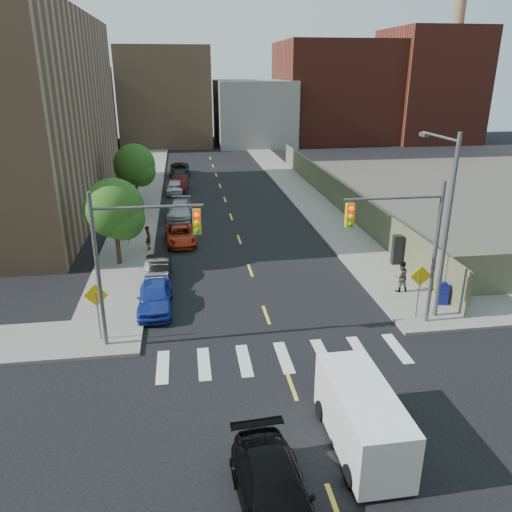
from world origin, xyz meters
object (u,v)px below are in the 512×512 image
object	(u,v)px
parked_car_black	(158,270)
parked_car_grey	(180,169)
parked_car_blue	(155,296)
pedestrian_west	(149,238)
parked_car_white	(175,187)
parked_car_maroon	(180,183)
cargo_van	(360,414)
payphone	(397,250)
pedestrian_east	(401,276)
parked_car_red	(180,235)
mailbox	(443,293)
parked_car_silver	(180,209)
black_sedan	(275,495)

from	to	relation	value
parked_car_black	parked_car_grey	distance (m)	31.26
parked_car_blue	pedestrian_west	bearing A→B (deg)	94.81
parked_car_white	parked_car_maroon	size ratio (longest dim) A/B	0.87
parked_car_black	parked_car_grey	size ratio (longest dim) A/B	0.80
parked_car_blue	parked_car_black	size ratio (longest dim) A/B	1.08
cargo_van	payphone	distance (m)	16.71
payphone	pedestrian_east	xyz separation A→B (m)	(-1.46, -3.95, -0.06)
parked_car_red	mailbox	distance (m)	18.03
parked_car_maroon	pedestrian_west	size ratio (longest dim) A/B	2.85
parked_car_silver	black_sedan	distance (m)	30.42
pedestrian_east	parked_car_grey	bearing A→B (deg)	-73.73
cargo_van	parked_car_red	bearing A→B (deg)	104.48
parked_car_grey	pedestrian_east	xyz separation A→B (m)	(11.84, -35.00, 0.33)
parked_car_red	black_sedan	world-z (taller)	black_sedan
parked_car_black	parked_car_maroon	xyz separation A→B (m)	(1.30, 23.12, 0.11)
black_sedan	parked_car_maroon	bearing A→B (deg)	89.54
cargo_van	parked_car_black	bearing A→B (deg)	114.88
black_sedan	payphone	xyz separation A→B (m)	(10.83, 17.30, 0.37)
parked_car_maroon	payphone	size ratio (longest dim) A/B	2.48
parked_car_red	payphone	world-z (taller)	payphone
pedestrian_west	payphone	bearing A→B (deg)	-117.21
parked_car_red	mailbox	bearing A→B (deg)	-47.00
black_sedan	parked_car_black	bearing A→B (deg)	98.45
parked_car_red	cargo_van	distance (m)	21.96
parked_car_black	cargo_van	xyz separation A→B (m)	(7.00, -14.70, 0.48)
parked_car_blue	parked_car_red	world-z (taller)	parked_car_blue
parked_car_blue	pedestrian_east	world-z (taller)	pedestrian_east
parked_car_silver	cargo_van	distance (m)	28.48
mailbox	parked_car_grey	bearing A→B (deg)	125.21
parked_car_grey	parked_car_silver	bearing A→B (deg)	-90.22
parked_car_maroon	mailbox	distance (m)	31.69
pedestrian_west	pedestrian_east	bearing A→B (deg)	-131.94
payphone	pedestrian_west	world-z (taller)	payphone
parked_car_silver	mailbox	bearing A→B (deg)	-51.07
pedestrian_east	parked_car_white	bearing A→B (deg)	-66.85
pedestrian_east	parked_car_red	bearing A→B (deg)	-43.35
parked_car_maroon	cargo_van	xyz separation A→B (m)	(5.70, -37.83, 0.37)
payphone	pedestrian_west	xyz separation A→B (m)	(-15.40, 4.97, -0.12)
parked_car_red	parked_car_maroon	xyz separation A→B (m)	(0.00, 16.63, 0.15)
parked_car_black	black_sedan	bearing A→B (deg)	-75.50
black_sedan	pedestrian_west	size ratio (longest dim) A/B	3.00
parked_car_white	payphone	distance (m)	25.78
mailbox	parked_car_maroon	bearing A→B (deg)	130.21
parked_car_grey	cargo_van	xyz separation A→B (m)	(5.70, -45.94, 0.45)
cargo_van	pedestrian_east	size ratio (longest dim) A/B	2.72
parked_car_white	parked_car_maroon	bearing A→B (deg)	70.53
parked_car_red	payphone	bearing A→B (deg)	-30.20
mailbox	pedestrian_east	distance (m)	2.41
parked_car_black	pedestrian_west	distance (m)	5.22
black_sedan	mailbox	distance (m)	15.84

